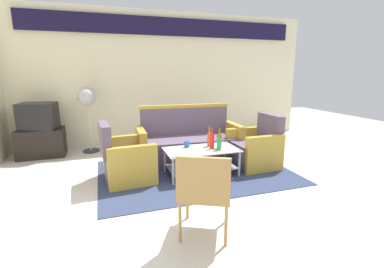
{
  "coord_description": "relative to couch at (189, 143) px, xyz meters",
  "views": [
    {
      "loc": [
        -1.48,
        -3.0,
        1.55
      ],
      "look_at": [
        -0.24,
        0.74,
        0.65
      ],
      "focal_mm": 25.66,
      "sensor_mm": 36.0,
      "label": 1
    }
  ],
  "objects": [
    {
      "name": "coffee_table",
      "position": [
        -0.04,
        -0.73,
        -0.04
      ],
      "size": [
        1.1,
        0.6,
        0.4
      ],
      "color": "silver",
      "rests_on": "rug"
    },
    {
      "name": "armchair_right",
      "position": [
        0.96,
        -0.62,
        -0.03
      ],
      "size": [
        0.72,
        0.78,
        0.85
      ],
      "rotation": [
        0.0,
        0.0,
        1.6
      ],
      "color": "#5B4C60",
      "rests_on": "rug"
    },
    {
      "name": "bottle_brown",
      "position": [
        0.24,
        -0.76,
        0.21
      ],
      "size": [
        0.07,
        0.07,
        0.3
      ],
      "color": "brown",
      "rests_on": "coffee_table"
    },
    {
      "name": "ground_plane",
      "position": [
        0.06,
        -1.46,
        -0.32
      ],
      "size": [
        14.0,
        14.0,
        0.0
      ],
      "primitive_type": "plane",
      "color": "beige"
    },
    {
      "name": "bottle_red",
      "position": [
        0.13,
        -0.74,
        0.21
      ],
      "size": [
        0.06,
        0.06,
        0.31
      ],
      "color": "red",
      "rests_on": "coffee_table"
    },
    {
      "name": "bottle_orange",
      "position": [
        0.14,
        -0.61,
        0.21
      ],
      "size": [
        0.06,
        0.06,
        0.31
      ],
      "color": "#D85919",
      "rests_on": "coffee_table"
    },
    {
      "name": "rug",
      "position": [
        -0.09,
        -0.61,
        -0.31
      ],
      "size": [
        2.92,
        2.02,
        0.01
      ],
      "primitive_type": "cube",
      "color": "#2D3856",
      "rests_on": "ground"
    },
    {
      "name": "bottle_green",
      "position": [
        0.19,
        -0.86,
        0.19
      ],
      "size": [
        0.06,
        0.06,
        0.26
      ],
      "color": "#2D8C38",
      "rests_on": "coffee_table"
    },
    {
      "name": "armchair_left",
      "position": [
        -1.14,
        -0.58,
        -0.03
      ],
      "size": [
        0.75,
        0.81,
        0.85
      ],
      "rotation": [
        0.0,
        0.0,
        -1.5
      ],
      "color": "#5B4C60",
      "rests_on": "rug"
    },
    {
      "name": "cup",
      "position": [
        -0.22,
        -0.56,
        0.14
      ],
      "size": [
        0.08,
        0.08,
        0.1
      ],
      "primitive_type": "cylinder",
      "color": "#2659A5",
      "rests_on": "coffee_table"
    },
    {
      "name": "pedestal_fan",
      "position": [
        -1.67,
        1.14,
        0.7
      ],
      "size": [
        0.36,
        0.36,
        1.27
      ],
      "color": "#2D2D33",
      "rests_on": "ground"
    },
    {
      "name": "couch",
      "position": [
        0.0,
        0.0,
        0.0
      ],
      "size": [
        1.82,
        0.79,
        0.96
      ],
      "rotation": [
        0.0,
        0.0,
        3.11
      ],
      "color": "#5B4C60",
      "rests_on": "rug"
    },
    {
      "name": "tv_stand",
      "position": [
        -2.53,
        1.09,
        -0.06
      ],
      "size": [
        0.8,
        0.5,
        0.52
      ],
      "primitive_type": "cube",
      "color": "black",
      "rests_on": "ground"
    },
    {
      "name": "wicker_chair",
      "position": [
        -0.57,
        -2.25,
        0.18
      ],
      "size": [
        0.64,
        0.64,
        0.84
      ],
      "rotation": [
        0.0,
        0.0,
        -0.47
      ],
      "color": "#AD844C",
      "rests_on": "ground"
    },
    {
      "name": "television",
      "position": [
        -2.53,
        1.1,
        0.44
      ],
      "size": [
        0.67,
        0.55,
        0.48
      ],
      "rotation": [
        0.0,
        0.0,
        2.95
      ],
      "color": "black",
      "rests_on": "tv_stand"
    },
    {
      "name": "wall_back",
      "position": [
        0.06,
        1.6,
        1.16
      ],
      "size": [
        6.52,
        0.19,
        2.8
      ],
      "color": "beige",
      "rests_on": "ground"
    }
  ]
}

